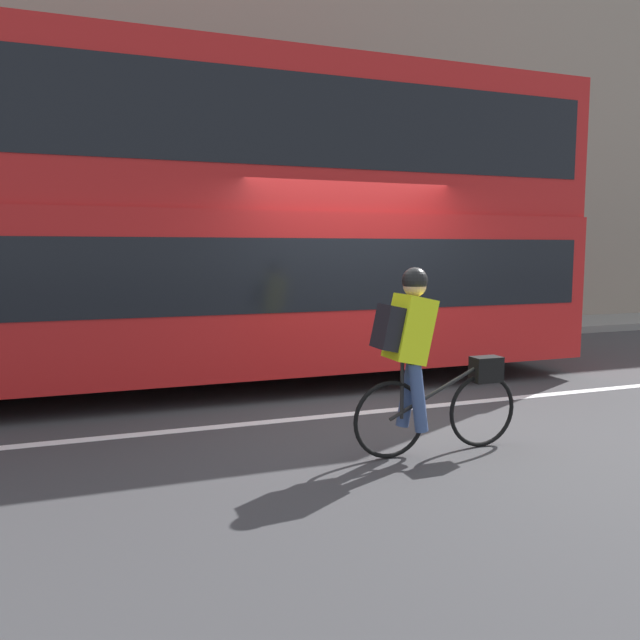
% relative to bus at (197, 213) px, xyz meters
% --- Properties ---
extents(ground_plane, '(80.00, 80.00, 0.00)m').
position_rel_bus_xyz_m(ground_plane, '(1.57, -2.03, -2.17)').
color(ground_plane, '#38383A').
extents(road_center_line, '(50.00, 0.14, 0.01)m').
position_rel_bus_xyz_m(road_center_line, '(1.57, -1.95, -2.17)').
color(road_center_line, silver).
rests_on(road_center_line, ground_plane).
extents(sidewalk_curb, '(60.00, 1.81, 0.15)m').
position_rel_bus_xyz_m(sidewalk_curb, '(1.57, 3.20, -2.10)').
color(sidewalk_curb, gray).
rests_on(sidewalk_curb, ground_plane).
extents(building_facade, '(60.00, 0.30, 9.49)m').
position_rel_bus_xyz_m(building_facade, '(1.57, 4.26, 2.57)').
color(building_facade, gray).
rests_on(building_facade, ground_plane).
extents(bus, '(9.84, 2.54, 3.95)m').
position_rel_bus_xyz_m(bus, '(0.00, 0.00, 0.00)').
color(bus, black).
rests_on(bus, ground_plane).
extents(cyclist_on_bike, '(1.55, 0.32, 1.58)m').
position_rel_bus_xyz_m(cyclist_on_bike, '(1.30, -3.35, -1.32)').
color(cyclist_on_bike, black).
rests_on(cyclist_on_bike, ground_plane).
extents(street_sign_post, '(0.36, 0.09, 2.54)m').
position_rel_bus_xyz_m(street_sign_post, '(-0.98, 3.10, -0.61)').
color(street_sign_post, '#59595B').
rests_on(street_sign_post, sidewalk_curb).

